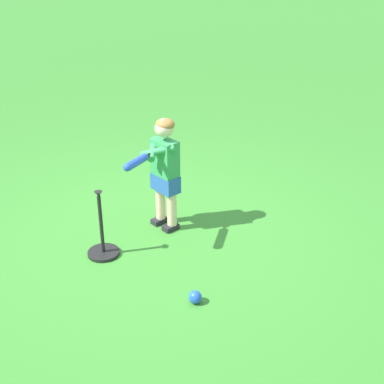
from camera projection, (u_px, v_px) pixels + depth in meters
ground_plane at (157, 233)px, 5.02m from camera, size 40.00×40.00×0.00m
child_batter at (163, 165)px, 4.83m from camera, size 0.76×0.32×1.08m
play_ball_far_left at (195, 297)px, 4.09m from camera, size 0.10×0.10×0.10m
batting_tee at (103, 244)px, 4.66m from camera, size 0.28×0.28×0.62m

